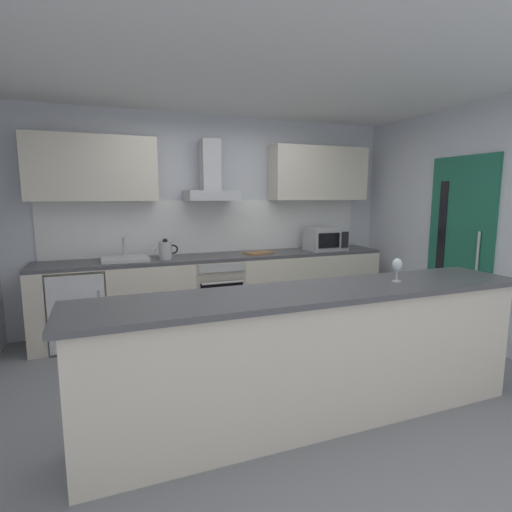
{
  "coord_description": "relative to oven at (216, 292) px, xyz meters",
  "views": [
    {
      "loc": [
        -1.36,
        -3.13,
        1.62
      ],
      "look_at": [
        0.0,
        0.36,
        1.05
      ],
      "focal_mm": 27.94,
      "sensor_mm": 36.0,
      "label": 1
    }
  ],
  "objects": [
    {
      "name": "wall_back",
      "position": [
        0.1,
        0.41,
        0.84
      ],
      "size": [
        5.8,
        0.12,
        2.6
      ],
      "primitive_type": "cube",
      "color": "silver",
      "rests_on": "ground"
    },
    {
      "name": "counter_back",
      "position": [
        0.1,
        0.03,
        -0.01
      ],
      "size": [
        4.22,
        0.6,
        0.9
      ],
      "color": "beige",
      "rests_on": "ground"
    },
    {
      "name": "ceiling",
      "position": [
        0.1,
        -1.46,
        2.15
      ],
      "size": [
        5.8,
        4.62,
        0.02
      ],
      "primitive_type": "cube",
      "color": "white"
    },
    {
      "name": "backsplash_tile",
      "position": [
        0.1,
        0.33,
        0.77
      ],
      "size": [
        4.08,
        0.02,
        0.66
      ],
      "primitive_type": "cube",
      "color": "white"
    },
    {
      "name": "range_hood",
      "position": [
        0.0,
        0.13,
        1.33
      ],
      "size": [
        0.62,
        0.45,
        0.72
      ],
      "color": "#B7BABC"
    },
    {
      "name": "refrigerator",
      "position": [
        -1.54,
        -0.0,
        -0.03
      ],
      "size": [
        0.58,
        0.6,
        0.85
      ],
      "color": "white",
      "rests_on": "ground"
    },
    {
      "name": "microwave",
      "position": [
        1.51,
        -0.03,
        0.59
      ],
      "size": [
        0.5,
        0.38,
        0.3
      ],
      "color": "#B7BABC",
      "rests_on": "counter_back"
    },
    {
      "name": "sink",
      "position": [
        -1.03,
        0.01,
        0.47
      ],
      "size": [
        0.5,
        0.4,
        0.26
      ],
      "color": "silver",
      "rests_on": "counter_back"
    },
    {
      "name": "counter_island",
      "position": [
        0.11,
        -2.23,
        0.03
      ],
      "size": [
        3.32,
        0.64,
        0.97
      ],
      "color": "beige",
      "rests_on": "ground"
    },
    {
      "name": "kettle",
      "position": [
        -0.59,
        -0.03,
        0.55
      ],
      "size": [
        0.29,
        0.15,
        0.24
      ],
      "color": "#B7BABC",
      "rests_on": "counter_back"
    },
    {
      "name": "ground",
      "position": [
        0.1,
        -1.46,
        -0.47
      ],
      "size": [
        5.8,
        4.62,
        0.02
      ],
      "primitive_type": "cube",
      "color": "gray"
    },
    {
      "name": "oven",
      "position": [
        0.0,
        0.0,
        0.0
      ],
      "size": [
        0.6,
        0.62,
        0.8
      ],
      "color": "slate",
      "rests_on": "ground"
    },
    {
      "name": "wall_right",
      "position": [
        2.55,
        -1.46,
        0.84
      ],
      "size": [
        0.12,
        4.62,
        2.6
      ],
      "primitive_type": "cube",
      "color": "silver",
      "rests_on": "ground"
    },
    {
      "name": "chopping_board",
      "position": [
        0.56,
        -0.02,
        0.45
      ],
      "size": [
        0.39,
        0.31,
        0.02
      ],
      "primitive_type": "cube",
      "rotation": [
        0.0,
        0.0,
        0.29
      ],
      "color": "#9E7247",
      "rests_on": "counter_back"
    },
    {
      "name": "wine_glass",
      "position": [
        0.81,
        -2.22,
        0.64
      ],
      "size": [
        0.08,
        0.08,
        0.18
      ],
      "color": "silver",
      "rests_on": "counter_island"
    },
    {
      "name": "upper_cabinets",
      "position": [
        0.1,
        0.18,
        1.45
      ],
      "size": [
        4.16,
        0.32,
        0.7
      ],
      "color": "beige"
    },
    {
      "name": "side_door",
      "position": [
        2.48,
        -1.29,
        0.57
      ],
      "size": [
        0.08,
        0.85,
        2.05
      ],
      "color": "#1E664C",
      "rests_on": "ground"
    }
  ]
}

